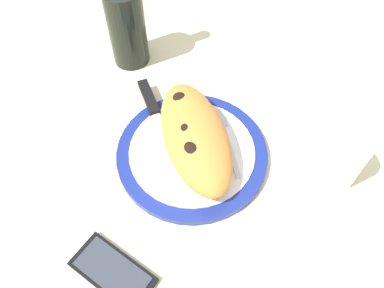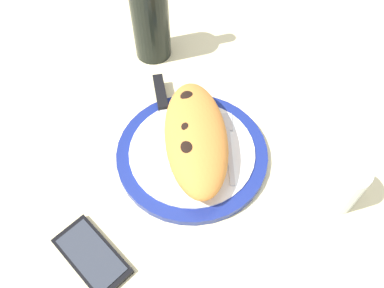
{
  "view_description": "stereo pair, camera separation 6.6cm",
  "coord_description": "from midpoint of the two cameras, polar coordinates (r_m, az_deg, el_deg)",
  "views": [
    {
      "loc": [
        -37.65,
        1.21,
        58.66
      ],
      "look_at": [
        0.0,
        0.0,
        3.78
      ],
      "focal_mm": 35.93,
      "sensor_mm": 36.0,
      "label": 1
    },
    {
      "loc": [
        -37.28,
        -5.43,
        58.66
      ],
      "look_at": [
        0.0,
        0.0,
        3.78
      ],
      "focal_mm": 35.93,
      "sensor_mm": 36.0,
      "label": 2
    }
  ],
  "objects": [
    {
      "name": "water_glass",
      "position": [
        0.68,
        23.85,
        -5.94
      ],
      "size": [
        6.64,
        6.64,
        9.2
      ],
      "color": "silver",
      "rests_on": "ground_plane"
    },
    {
      "name": "calzone",
      "position": [
        0.66,
        3.45,
        0.89
      ],
      "size": [
        26.2,
        16.21,
        6.57
      ],
      "color": "orange",
      "rests_on": "plate"
    },
    {
      "name": "plate",
      "position": [
        0.69,
        2.75,
        -1.58
      ],
      "size": [
        27.05,
        27.05,
        1.78
      ],
      "color": "navy",
      "rests_on": "ground_plane"
    },
    {
      "name": "fork",
      "position": [
        0.7,
        8.12,
        0.36
      ],
      "size": [
        15.35,
        4.16,
        0.4
      ],
      "color": "silver",
      "rests_on": "plate"
    },
    {
      "name": "knife",
      "position": [
        0.74,
        -1.78,
        5.62
      ],
      "size": [
        21.72,
        8.95,
        1.2
      ],
      "color": "silver",
      "rests_on": "plate"
    },
    {
      "name": "wine_bottle",
      "position": [
        0.81,
        -3.83,
        18.57
      ],
      "size": [
        7.7,
        7.7,
        26.65
      ],
      "color": "black",
      "rests_on": "ground_plane"
    },
    {
      "name": "smartphone",
      "position": [
        0.62,
        -11.64,
        -16.22
      ],
      "size": [
        12.62,
        13.91,
        1.16
      ],
      "color": "black",
      "rests_on": "ground_plane"
    },
    {
      "name": "ground_plane",
      "position": [
        0.71,
        2.68,
        -2.61
      ],
      "size": [
        150.0,
        150.0,
        3.0
      ],
      "primitive_type": "cube",
      "color": "beige"
    }
  ]
}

